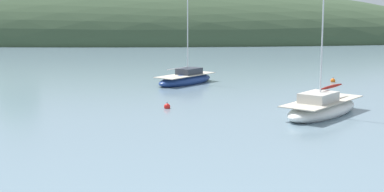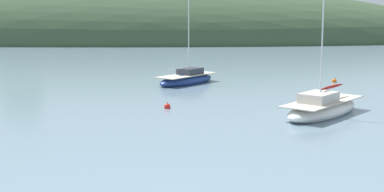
# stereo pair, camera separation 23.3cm
# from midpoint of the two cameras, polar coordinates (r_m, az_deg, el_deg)

# --- Properties ---
(far_shoreline_hill) EXTENTS (150.00, 36.00, 26.23)m
(far_shoreline_hill) POSITION_cam_midpoint_polar(r_m,az_deg,el_deg) (114.42, -12.18, 5.46)
(far_shoreline_hill) COLOR #384C33
(far_shoreline_hill) RESTS_ON ground
(sailboat_blue_center) EXTENTS (5.94, 6.81, 8.39)m
(sailboat_blue_center) POSITION_cam_midpoint_polar(r_m,az_deg,el_deg) (51.61, -0.76, 1.68)
(sailboat_blue_center) COLOR navy
(sailboat_blue_center) RESTS_ON ground
(sailboat_white_near) EXTENTS (6.93, 7.84, 10.70)m
(sailboat_white_near) POSITION_cam_midpoint_polar(r_m,az_deg,el_deg) (38.05, 12.58, -1.17)
(sailboat_white_near) COLOR white
(sailboat_white_near) RESTS_ON ground
(mooring_buoy_channel) EXTENTS (0.44, 0.44, 0.54)m
(mooring_buoy_channel) POSITION_cam_midpoint_polar(r_m,az_deg,el_deg) (39.62, -2.65, -1.06)
(mooring_buoy_channel) COLOR red
(mooring_buoy_channel) RESTS_ON ground
(mooring_buoy_outer) EXTENTS (0.44, 0.44, 0.54)m
(mooring_buoy_outer) POSITION_cam_midpoint_polar(r_m,az_deg,el_deg) (54.25, 13.66, 1.48)
(mooring_buoy_outer) COLOR orange
(mooring_buoy_outer) RESTS_ON ground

